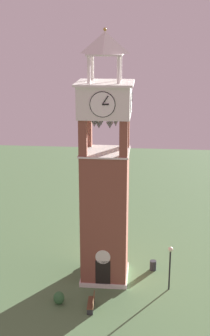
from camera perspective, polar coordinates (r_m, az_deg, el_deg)
ground at (r=37.08m, az=-0.00°, el=-13.16°), size 80.00×80.00×0.00m
clock_tower at (r=33.93m, az=-0.00°, el=-2.10°), size 3.95×3.95×18.57m
park_bench at (r=33.15m, az=-1.64°, el=-16.19°), size 0.50×1.62×0.95m
lamp_post at (r=34.59m, az=8.00°, el=-11.11°), size 0.36×0.36×3.46m
trash_bin at (r=37.94m, az=5.93°, el=-11.82°), size 0.52×0.52×0.80m
shrub_near_entry at (r=33.79m, az=-5.69°, el=-15.60°), size 0.76×0.76×0.94m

